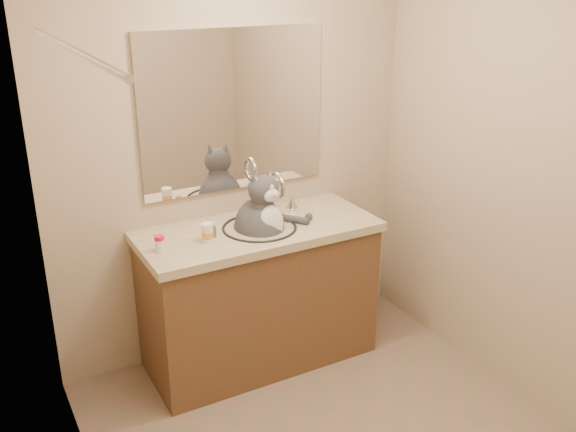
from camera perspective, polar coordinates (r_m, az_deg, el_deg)
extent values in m
cube|color=tan|center=(3.70, -4.79, 5.56)|extent=(2.20, 0.01, 2.40)
cube|color=tan|center=(2.26, -17.35, -6.09)|extent=(0.01, 2.50, 2.40)
cube|color=tan|center=(3.39, 21.95, 2.54)|extent=(0.01, 2.50, 2.40)
cube|color=brown|center=(3.76, -2.58, -7.32)|extent=(1.30, 0.55, 0.80)
cube|color=beige|center=(3.57, -2.69, -1.34)|extent=(1.34, 0.59, 0.05)
torus|color=black|center=(3.55, -2.56, -1.05)|extent=(0.42, 0.42, 0.02)
ellipsoid|color=white|center=(3.58, -2.54, -2.19)|extent=(0.40, 0.40, 0.15)
cylinder|color=silver|center=(3.72, -1.40, 1.71)|extent=(0.03, 0.03, 0.18)
torus|color=silver|center=(3.64, -0.94, 2.74)|extent=(0.03, 0.16, 0.16)
cone|color=silver|center=(3.80, 0.34, 1.32)|extent=(0.06, 0.06, 0.08)
cube|color=white|center=(3.62, -4.78, 9.29)|extent=(1.10, 0.02, 0.90)
cube|color=beige|center=(2.45, -16.08, -9.01)|extent=(0.01, 1.20, 1.90)
cylinder|color=silver|center=(2.15, -18.79, 13.95)|extent=(0.02, 1.30, 0.02)
ellipsoid|color=#424246|center=(3.56, -2.57, -1.26)|extent=(0.34, 0.36, 0.37)
ellipsoid|color=white|center=(3.47, -1.55, -0.87)|extent=(0.17, 0.11, 0.23)
ellipsoid|color=#424246|center=(3.44, -2.19, 2.35)|extent=(0.20, 0.18, 0.16)
ellipsoid|color=white|center=(3.40, -1.48, 1.84)|extent=(0.10, 0.06, 0.07)
sphere|color=#D88C8C|center=(3.38, -1.20, 1.84)|extent=(0.02, 0.02, 0.02)
cone|color=#424246|center=(3.40, -2.97, 3.44)|extent=(0.08, 0.07, 0.08)
cone|color=#424246|center=(3.46, -1.72, 3.77)|extent=(0.08, 0.07, 0.08)
cylinder|color=#424246|center=(3.63, 0.03, -0.22)|extent=(0.18, 0.22, 0.04)
cylinder|color=white|center=(3.31, -11.32, -2.61)|extent=(0.06, 0.06, 0.07)
cylinder|color=red|center=(3.29, -11.38, -1.92)|extent=(0.06, 0.06, 0.02)
cylinder|color=white|center=(3.38, -7.18, -1.66)|extent=(0.07, 0.07, 0.08)
cylinder|color=orange|center=(3.38, -7.18, -1.66)|extent=(0.07, 0.07, 0.03)
cylinder|color=white|center=(3.36, -7.22, -0.83)|extent=(0.08, 0.08, 0.02)
cylinder|color=slate|center=(3.45, -6.70, -1.36)|extent=(0.04, 0.04, 0.06)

